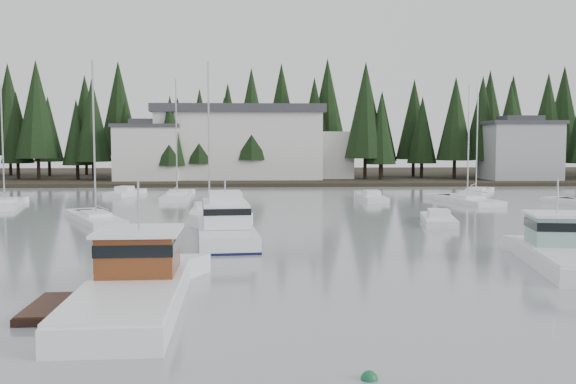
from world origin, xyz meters
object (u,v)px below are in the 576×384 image
object	(u,v)px
sailboat_6	(177,198)
sailboat_7	(467,202)
house_east_a	(519,149)
sailboat_1	(476,194)
lobster_boat_brown	(130,292)
sailboat_4	(210,212)
cabin_cruiser_center	(226,229)
runabout_1	(439,222)
house_west	(148,151)
sailboat_5	(5,206)
harbor_inn	(253,143)
lobster_boat_teal	(564,256)
runabout_4	(372,199)
sailboat_2	(96,221)
runabout_3	(125,194)

from	to	relation	value
sailboat_6	sailboat_7	xyz separation A→B (m)	(28.94, -6.45, -0.01)
house_east_a	sailboat_1	size ratio (longest dim) A/B	0.79
lobster_boat_brown	sailboat_4	distance (m)	30.89
sailboat_1	sailboat_7	size ratio (longest dim) A/B	1.13
cabin_cruiser_center	runabout_1	bearing A→B (deg)	-69.83
house_west	lobster_boat_brown	world-z (taller)	house_west
house_east_a	sailboat_5	size ratio (longest dim) A/B	0.91
harbor_inn	house_west	bearing A→B (deg)	-167.48
house_east_a	lobster_boat_brown	size ratio (longest dim) A/B	1.04
lobster_boat_teal	runabout_4	distance (m)	35.41
lobster_boat_brown	sailboat_6	xyz separation A→B (m)	(-3.94, 45.11, -0.51)
sailboat_2	runabout_3	distance (m)	24.21
runabout_4	runabout_1	bearing A→B (deg)	-177.25
house_east_a	lobster_boat_brown	world-z (taller)	house_east_a
lobster_boat_teal	runabout_4	world-z (taller)	lobster_boat_teal
runabout_4	house_west	bearing A→B (deg)	41.74
runabout_1	house_west	bearing A→B (deg)	41.62
harbor_inn	sailboat_1	distance (m)	36.21
house_east_a	sailboat_6	xyz separation A→B (m)	(-46.80, -24.36, -4.84)
sailboat_5	runabout_3	world-z (taller)	sailboat_5
harbor_inn	sailboat_6	distance (m)	30.29
sailboat_7	runabout_3	bearing A→B (deg)	62.11
harbor_inn	sailboat_5	size ratio (longest dim) A/B	2.53
lobster_boat_brown	sailboat_5	xyz separation A→B (m)	(-18.56, 36.72, -0.51)
harbor_inn	sailboat_1	size ratio (longest dim) A/B	2.19
sailboat_2	sailboat_4	distance (m)	9.85
house_east_a	sailboat_2	size ratio (longest dim) A/B	0.85
sailboat_6	runabout_3	xyz separation A→B (m)	(-6.31, 4.00, 0.07)
sailboat_1	sailboat_2	distance (m)	43.65
house_west	harbor_inn	size ratio (longest dim) A/B	0.32
runabout_4	sailboat_6	bearing A→B (deg)	78.72
lobster_boat_brown	cabin_cruiser_center	bearing A→B (deg)	-11.17
harbor_inn	runabout_1	bearing A→B (deg)	-74.82
house_east_a	runabout_4	world-z (taller)	house_east_a
cabin_cruiser_center	lobster_boat_teal	size ratio (longest dim) A/B	1.22
harbor_inn	cabin_cruiser_center	bearing A→B (deg)	-91.27
lobster_boat_teal	sailboat_2	size ratio (longest dim) A/B	0.71
sailboat_6	lobster_boat_brown	bearing A→B (deg)	-177.29
harbor_inn	sailboat_5	bearing A→B (deg)	-121.19
lobster_boat_brown	runabout_1	bearing A→B (deg)	-39.31
house_west	harbor_inn	xyz separation A→B (m)	(15.04, 3.34, 1.12)
lobster_boat_teal	runabout_1	bearing A→B (deg)	14.11
cabin_cruiser_center	sailboat_1	world-z (taller)	sailboat_1
sailboat_1	sailboat_5	bearing A→B (deg)	131.06
lobster_boat_teal	sailboat_6	xyz separation A→B (m)	(-22.87, 38.65, -0.50)
lobster_boat_brown	sailboat_4	size ratio (longest dim) A/B	0.78
sailboat_1	sailboat_2	world-z (taller)	sailboat_1
sailboat_2	runabout_4	distance (m)	28.93
sailboat_6	runabout_3	bearing A→B (deg)	55.40
runabout_1	lobster_boat_brown	bearing A→B (deg)	152.76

